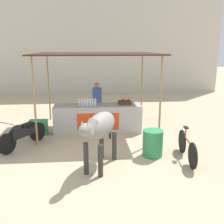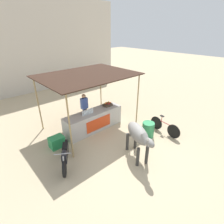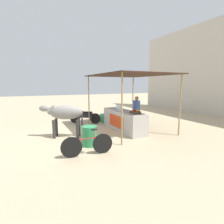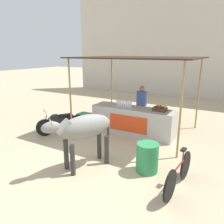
{
  "view_description": "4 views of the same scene",
  "coord_description": "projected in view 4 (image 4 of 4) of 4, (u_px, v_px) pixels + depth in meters",
  "views": [
    {
      "loc": [
        -0.28,
        -6.63,
        2.95
      ],
      "look_at": [
        0.39,
        1.0,
        1.01
      ],
      "focal_mm": 42.0,
      "sensor_mm": 36.0,
      "label": 1
    },
    {
      "loc": [
        -4.43,
        -3.97,
        4.61
      ],
      "look_at": [
        0.48,
        1.38,
        1.08
      ],
      "focal_mm": 28.0,
      "sensor_mm": 36.0,
      "label": 2
    },
    {
      "loc": [
        7.36,
        -1.99,
        2.24
      ],
      "look_at": [
        0.23,
        1.46,
        0.99
      ],
      "focal_mm": 28.0,
      "sensor_mm": 36.0,
      "label": 3
    },
    {
      "loc": [
        3.09,
        -4.69,
        2.86
      ],
      "look_at": [
        -0.28,
        1.18,
        1.0
      ],
      "focal_mm": 35.0,
      "sensor_mm": 36.0,
      "label": 4
    }
  ],
  "objects": [
    {
      "name": "building_wall_far",
      "position": [
        186.0,
        44.0,
        13.67
      ],
      "size": [
        16.0,
        0.5,
        6.7
      ],
      "primitive_type": "cube",
      "color": "beige",
      "rests_on": "ground"
    },
    {
      "name": "fruit_crate",
      "position": [
        160.0,
        109.0,
        7.31
      ],
      "size": [
        0.44,
        0.32,
        0.18
      ],
      "color": "#3F3326",
      "rests_on": "stall_counter"
    },
    {
      "name": "water_bottle_row",
      "position": [
        124.0,
        104.0,
        7.85
      ],
      "size": [
        0.61,
        0.07,
        0.25
      ],
      "color": "silver",
      "rests_on": "stall_counter"
    },
    {
      "name": "vendor_behind_counter",
      "position": [
        141.0,
        106.0,
        8.4
      ],
      "size": [
        0.34,
        0.22,
        1.65
      ],
      "color": "#383842",
      "rests_on": "ground"
    },
    {
      "name": "cow",
      "position": [
        84.0,
        129.0,
        5.39
      ],
      "size": [
        1.09,
        1.81,
        1.44
      ],
      "color": "gray",
      "rests_on": "ground"
    },
    {
      "name": "stall_awning",
      "position": [
        138.0,
        60.0,
        7.57
      ],
      "size": [
        4.2,
        3.2,
        2.71
      ],
      "color": "#382319",
      "rests_on": "ground"
    },
    {
      "name": "stall_counter",
      "position": [
        133.0,
        121.0,
        7.88
      ],
      "size": [
        3.0,
        0.82,
        0.96
      ],
      "color": "#B2ADA8",
      "rests_on": "ground"
    },
    {
      "name": "motorcycle_parked",
      "position": [
        61.0,
        122.0,
        7.91
      ],
      "size": [
        1.06,
        1.55,
        0.9
      ],
      "color": "black",
      "rests_on": "ground"
    },
    {
      "name": "ground_plane",
      "position": [
        100.0,
        157.0,
        6.17
      ],
      "size": [
        60.0,
        60.0,
        0.0
      ],
      "primitive_type": "plane",
      "color": "tan"
    },
    {
      "name": "bicycle_leaning",
      "position": [
        179.0,
        174.0,
        4.67
      ],
      "size": [
        0.19,
        1.66,
        0.85
      ],
      "color": "black",
      "rests_on": "ground"
    },
    {
      "name": "cooler_box",
      "position": [
        86.0,
        119.0,
        8.84
      ],
      "size": [
        0.6,
        0.44,
        0.48
      ],
      "primitive_type": "cube",
      "color": "#268C4C",
      "rests_on": "ground"
    },
    {
      "name": "water_barrel",
      "position": [
        147.0,
        158.0,
        5.35
      ],
      "size": [
        0.55,
        0.55,
        0.73
      ],
      "primitive_type": "cylinder",
      "color": "#2D8C51",
      "rests_on": "ground"
    }
  ]
}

